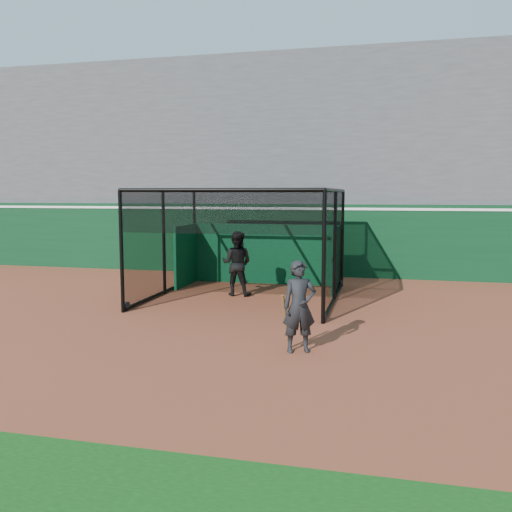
# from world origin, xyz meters

# --- Properties ---
(ground) EXTENTS (120.00, 120.00, 0.00)m
(ground) POSITION_xyz_m (0.00, 0.00, 0.00)
(ground) COLOR brown
(ground) RESTS_ON ground
(outfield_wall) EXTENTS (50.00, 0.50, 2.50)m
(outfield_wall) POSITION_xyz_m (0.00, 8.50, 1.29)
(outfield_wall) COLOR #093217
(outfield_wall) RESTS_ON ground
(grandstand) EXTENTS (50.00, 7.85, 8.95)m
(grandstand) POSITION_xyz_m (0.00, 12.27, 4.48)
(grandstand) COLOR #4C4C4F
(grandstand) RESTS_ON ground
(batting_cage) EXTENTS (4.94, 5.19, 2.95)m
(batting_cage) POSITION_xyz_m (0.32, 3.99, 1.47)
(batting_cage) COLOR black
(batting_cage) RESTS_ON ground
(batter) EXTENTS (0.91, 0.72, 1.82)m
(batter) POSITION_xyz_m (-0.01, 4.22, 0.91)
(batter) COLOR black
(batter) RESTS_ON ground
(on_deck_player) EXTENTS (0.72, 0.60, 1.68)m
(on_deck_player) POSITION_xyz_m (2.57, -0.83, 0.84)
(on_deck_player) COLOR black
(on_deck_player) RESTS_ON ground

